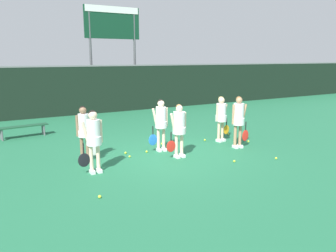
# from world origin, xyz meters

# --- Properties ---
(ground_plane) EXTENTS (140.00, 140.00, 0.00)m
(ground_plane) POSITION_xyz_m (0.00, 0.00, 0.00)
(ground_plane) COLOR #216642
(fence_windscreen) EXTENTS (60.00, 0.08, 2.61)m
(fence_windscreen) POSITION_xyz_m (0.00, 8.61, 1.32)
(fence_windscreen) COLOR black
(fence_windscreen) RESTS_ON ground_plane
(scoreboard) EXTENTS (3.29, 0.15, 5.85)m
(scoreboard) POSITION_xyz_m (1.88, 9.96, 4.49)
(scoreboard) COLOR #515156
(scoreboard) RESTS_ON ground_plane
(bench_courtside) EXTENTS (1.86, 0.58, 0.46)m
(bench_courtside) POSITION_xyz_m (-3.78, 4.60, 0.39)
(bench_courtside) COLOR #19472D
(bench_courtside) RESTS_ON ground_plane
(player_0) EXTENTS (0.69, 0.39, 1.68)m
(player_0) POSITION_xyz_m (-2.54, -0.55, 1.00)
(player_0) COLOR beige
(player_0) RESTS_ON ground_plane
(player_1) EXTENTS (0.69, 0.40, 1.64)m
(player_1) POSITION_xyz_m (0.11, -0.46, 0.97)
(player_1) COLOR beige
(player_1) RESTS_ON ground_plane
(player_2) EXTENTS (0.67, 0.40, 1.74)m
(player_2) POSITION_xyz_m (2.42, -0.49, 1.04)
(player_2) COLOR tan
(player_2) RESTS_ON ground_plane
(player_3) EXTENTS (0.63, 0.35, 1.64)m
(player_3) POSITION_xyz_m (-2.49, 0.53, 0.96)
(player_3) COLOR #8C664C
(player_3) RESTS_ON ground_plane
(player_4) EXTENTS (0.68, 0.38, 1.69)m
(player_4) POSITION_xyz_m (-0.04, 0.43, 1.01)
(player_4) COLOR beige
(player_4) RESTS_ON ground_plane
(player_5) EXTENTS (0.67, 0.41, 1.64)m
(player_5) POSITION_xyz_m (2.45, 0.48, 0.98)
(player_5) COLOR beige
(player_5) RESTS_ON ground_plane
(tennis_ball_0) EXTENTS (0.07, 0.07, 0.07)m
(tennis_ball_0) POSITION_xyz_m (1.27, -1.68, 0.03)
(tennis_ball_0) COLOR #CCE033
(tennis_ball_0) RESTS_ON ground_plane
(tennis_ball_1) EXTENTS (0.07, 0.07, 0.07)m
(tennis_ball_1) POSITION_xyz_m (0.68, 0.63, 0.03)
(tennis_ball_1) COLOR #CCE033
(tennis_ball_1) RESTS_ON ground_plane
(tennis_ball_2) EXTENTS (0.07, 0.07, 0.07)m
(tennis_ball_2) POSITION_xyz_m (1.97, 0.78, 0.04)
(tennis_ball_2) COLOR #CCE033
(tennis_ball_2) RESTS_ON ground_plane
(tennis_ball_3) EXTENTS (0.07, 0.07, 0.07)m
(tennis_ball_3) POSITION_xyz_m (3.34, 1.11, 0.03)
(tennis_ball_3) COLOR #CCE033
(tennis_ball_3) RESTS_ON ground_plane
(tennis_ball_4) EXTENTS (0.06, 0.06, 0.06)m
(tennis_ball_4) POSITION_xyz_m (-1.22, 0.24, 0.03)
(tennis_ball_4) COLOR #CCE033
(tennis_ball_4) RESTS_ON ground_plane
(tennis_ball_5) EXTENTS (0.07, 0.07, 0.07)m
(tennis_ball_5) POSITION_xyz_m (2.56, -2.07, 0.03)
(tennis_ball_5) COLOR #CCE033
(tennis_ball_5) RESTS_ON ground_plane
(tennis_ball_6) EXTENTS (0.07, 0.07, 0.07)m
(tennis_ball_6) POSITION_xyz_m (-1.19, 0.65, 0.04)
(tennis_ball_6) COLOR #CCE033
(tennis_ball_6) RESTS_ON ground_plane
(tennis_ball_7) EXTENTS (0.07, 0.07, 0.07)m
(tennis_ball_7) POSITION_xyz_m (3.07, 0.13, 0.03)
(tennis_ball_7) COLOR #CCE033
(tennis_ball_7) RESTS_ON ground_plane
(tennis_ball_8) EXTENTS (0.07, 0.07, 0.07)m
(tennis_ball_8) POSITION_xyz_m (3.24, -0.14, 0.03)
(tennis_ball_8) COLOR #CCE033
(tennis_ball_8) RESTS_ON ground_plane
(tennis_ball_9) EXTENTS (0.07, 0.07, 0.07)m
(tennis_ball_9) POSITION_xyz_m (-0.54, 0.45, 0.04)
(tennis_ball_9) COLOR #CCE033
(tennis_ball_9) RESTS_ON ground_plane
(tennis_ball_10) EXTENTS (0.07, 0.07, 0.07)m
(tennis_ball_10) POSITION_xyz_m (-2.93, -2.19, 0.04)
(tennis_ball_10) COLOR #CCE033
(tennis_ball_10) RESTS_ON ground_plane
(tennis_ball_11) EXTENTS (0.07, 0.07, 0.07)m
(tennis_ball_11) POSITION_xyz_m (0.35, 1.09, 0.03)
(tennis_ball_11) COLOR #CCE033
(tennis_ball_11) RESTS_ON ground_plane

